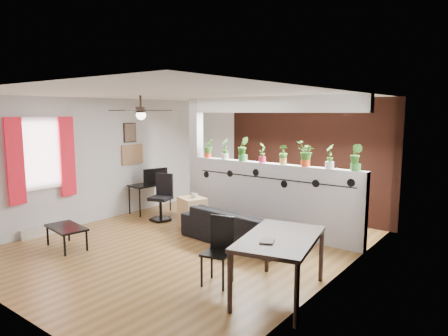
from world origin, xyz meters
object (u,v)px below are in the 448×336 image
potted_plant_5 (306,153)px  dining_table (280,243)px  potted_plant_0 (208,148)px  office_chair (162,200)px  potted_plant_3 (262,152)px  sofa (236,226)px  potted_plant_2 (243,148)px  ceiling_fan (141,112)px  potted_plant_1 (225,148)px  potted_plant_7 (356,156)px  potted_plant_4 (283,154)px  cup (194,195)px  computer_desk (150,186)px  cube_shelf (192,212)px  coffee_table (66,229)px  potted_plant_6 (330,156)px  folding_chair (220,244)px

potted_plant_5 → dining_table: 2.54m
potted_plant_0 → office_chair: (-0.76, -0.65, -1.13)m
potted_plant_3 → sofa: 1.54m
potted_plant_2 → ceiling_fan: bearing=-117.1°
potted_plant_1 → potted_plant_7: (2.71, -0.00, 0.02)m
potted_plant_4 → potted_plant_5: size_ratio=0.81×
potted_plant_2 → potted_plant_3: bearing=0.0°
potted_plant_4 → potted_plant_0: bearing=180.0°
ceiling_fan → cup: (0.20, 1.14, -1.65)m
potted_plant_0 → potted_plant_2: bearing=0.0°
potted_plant_0 → computer_desk: bearing=-167.0°
potted_plant_0 → potted_plant_2: potted_plant_2 is taller
potted_plant_2 → potted_plant_3: (0.45, 0.00, -0.05)m
potted_plant_5 → sofa: bearing=-135.7°
ceiling_fan → potted_plant_1: size_ratio=2.86×
cube_shelf → coffee_table: (-0.87, -2.24, 0.03)m
potted_plant_2 → cup: 1.36m
potted_plant_0 → potted_plant_2: size_ratio=0.82×
potted_plant_6 → dining_table: bearing=-81.9°
dining_table → cup: bearing=150.9°
potted_plant_0 → potted_plant_5: size_ratio=0.88×
cup → computer_desk: (-1.65, 0.32, -0.05)m
potted_plant_1 → computer_desk: 2.18m
ceiling_fan → potted_plant_7: bearing=29.5°
potted_plant_1 → potted_plant_0: bearing=-180.0°
cup → potted_plant_1: bearing=67.4°
potted_plant_3 → dining_table: size_ratio=0.25×
cube_shelf → dining_table: bearing=-8.7°
dining_table → sofa: bearing=140.4°
ceiling_fan → potted_plant_7: size_ratio=2.64×
ceiling_fan → sofa: size_ratio=0.61×
ceiling_fan → potted_plant_7: (3.18, 1.80, -0.73)m
potted_plant_0 → computer_desk: potted_plant_0 is taller
cube_shelf → office_chair: office_chair is taller
potted_plant_1 → potted_plant_7: size_ratio=0.92×
computer_desk → coffee_table: (0.73, -2.55, -0.27)m
cube_shelf → dining_table: 3.33m
potted_plant_2 → potted_plant_5: potted_plant_2 is taller
sofa → potted_plant_2: bearing=-56.9°
potted_plant_5 → potted_plant_6: (0.45, -0.00, -0.01)m
potted_plant_2 → cup: (-0.73, -0.66, -0.94)m
potted_plant_7 → computer_desk: size_ratio=0.46×
cube_shelf → folding_chair: bearing=-20.1°
ceiling_fan → office_chair: ceiling_fan is taller
computer_desk → ceiling_fan: bearing=-45.2°
cube_shelf → office_chair: size_ratio=0.62×
potted_plant_3 → dining_table: potted_plant_3 is taller
potted_plant_1 → cup: (-0.27, -0.66, -0.91)m
potted_plant_2 → office_chair: 2.13m
potted_plant_7 → ceiling_fan: bearing=-150.5°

